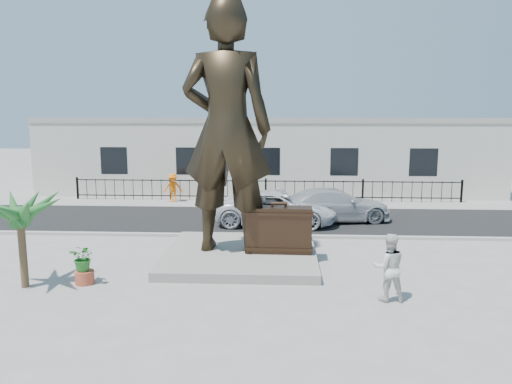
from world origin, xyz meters
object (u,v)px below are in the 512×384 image
(suitcase, at_px, (279,230))
(tourist, at_px, (389,267))
(car_white, at_px, (276,208))
(statue, at_px, (226,129))

(suitcase, bearing_deg, tourist, -48.15)
(car_white, bearing_deg, statue, 165.29)
(suitcase, relative_size, car_white, 0.41)
(statue, bearing_deg, car_white, -100.80)
(statue, relative_size, suitcase, 3.76)
(suitcase, xyz_separation_m, car_white, (-0.17, 5.47, -0.32))
(statue, distance_m, car_white, 6.71)
(statue, height_order, tourist, statue)
(suitcase, bearing_deg, car_white, 93.17)
(tourist, bearing_deg, suitcase, -52.15)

